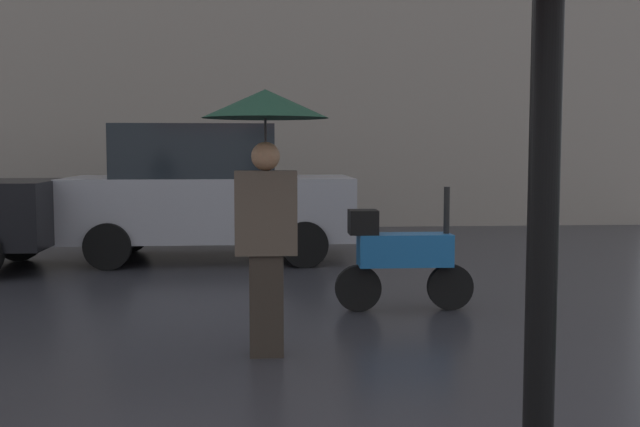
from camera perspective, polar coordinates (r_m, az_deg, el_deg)
pedestrian_with_umbrella at (r=5.91m, az=-4.05°, el=4.64°), size 0.97×0.97×2.06m
parked_scooter at (r=7.69m, az=5.95°, el=-3.10°), size 1.39×0.32×1.23m
parked_car_right at (r=11.27m, az=-8.37°, el=1.58°), size 4.05×1.96×1.95m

